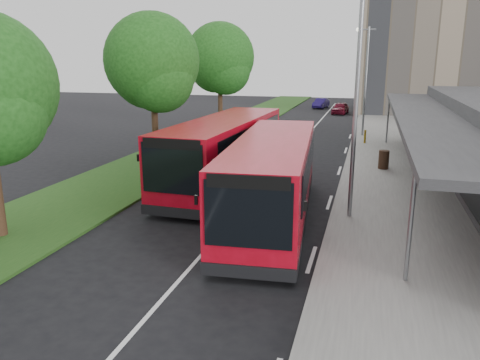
# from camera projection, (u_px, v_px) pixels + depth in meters

# --- Properties ---
(ground) EXTENTS (120.00, 120.00, 0.00)m
(ground) POSITION_uv_depth(u_px,v_px,m) (226.00, 227.00, 16.78)
(ground) COLOR black
(ground) RESTS_ON ground
(pavement) EXTENTS (5.00, 80.00, 0.15)m
(pavement) POSITION_uv_depth(u_px,v_px,m) (387.00, 141.00, 33.85)
(pavement) COLOR slate
(pavement) RESTS_ON ground
(grass_verge) EXTENTS (5.00, 80.00, 0.10)m
(grass_verge) POSITION_uv_depth(u_px,v_px,m) (217.00, 134.00, 37.24)
(grass_verge) COLOR #1C4616
(grass_verge) RESTS_ON ground
(lane_centre_line) EXTENTS (0.12, 70.00, 0.01)m
(lane_centre_line) POSITION_uv_depth(u_px,v_px,m) (294.00, 151.00, 30.77)
(lane_centre_line) COLOR silver
(lane_centre_line) RESTS_ON ground
(kerb_dashes) EXTENTS (0.12, 56.00, 0.01)m
(kerb_dashes) POSITION_uv_depth(u_px,v_px,m) (348.00, 143.00, 33.64)
(kerb_dashes) COLOR silver
(kerb_dashes) RESTS_ON ground
(office_block) EXTENTS (22.00, 12.00, 18.00)m
(office_block) POSITION_uv_depth(u_px,v_px,m) (466.00, 29.00, 50.05)
(office_block) COLOR tan
(office_block) RESTS_ON ground
(tree_mid) EXTENTS (5.21, 5.21, 8.37)m
(tree_mid) POSITION_uv_depth(u_px,v_px,m) (153.00, 67.00, 25.69)
(tree_mid) COLOR #332214
(tree_mid) RESTS_ON ground
(tree_far) EXTENTS (5.41, 5.41, 8.70)m
(tree_far) POSITION_uv_depth(u_px,v_px,m) (220.00, 62.00, 36.83)
(tree_far) COLOR #332214
(tree_far) RESTS_ON ground
(lamp_post_near) EXTENTS (1.44, 0.28, 8.00)m
(lamp_post_near) POSITION_uv_depth(u_px,v_px,m) (354.00, 92.00, 16.39)
(lamp_post_near) COLOR gray
(lamp_post_near) RESTS_ON pavement
(lamp_post_far) EXTENTS (1.44, 0.28, 8.00)m
(lamp_post_far) POSITION_uv_depth(u_px,v_px,m) (365.00, 75.00, 35.04)
(lamp_post_far) COLOR gray
(lamp_post_far) RESTS_ON pavement
(bus_main) EXTENTS (3.67, 11.00, 3.06)m
(bus_main) POSITION_uv_depth(u_px,v_px,m) (272.00, 179.00, 17.12)
(bus_main) COLOR #B4091C
(bus_main) RESTS_ON ground
(bus_second) EXTENTS (3.26, 11.25, 3.16)m
(bus_second) POSITION_uv_depth(u_px,v_px,m) (224.00, 152.00, 21.85)
(bus_second) COLOR #B4091C
(bus_second) RESTS_ON ground
(litter_bin) EXTENTS (0.61, 0.61, 0.98)m
(litter_bin) POSITION_uv_depth(u_px,v_px,m) (384.00, 160.00, 24.95)
(litter_bin) COLOR #311F14
(litter_bin) RESTS_ON pavement
(bollard) EXTENTS (0.18, 0.18, 0.92)m
(bollard) POSITION_uv_depth(u_px,v_px,m) (365.00, 137.00, 32.57)
(bollard) COLOR #E2AD0B
(bollard) RESTS_ON pavement
(car_near) EXTENTS (1.88, 3.87, 1.27)m
(car_near) POSITION_uv_depth(u_px,v_px,m) (340.00, 108.00, 51.30)
(car_near) COLOR maroon
(car_near) RESTS_ON ground
(car_far) EXTENTS (1.84, 3.77, 1.19)m
(car_far) POSITION_uv_depth(u_px,v_px,m) (321.00, 103.00, 57.37)
(car_far) COLOR navy
(car_far) RESTS_ON ground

